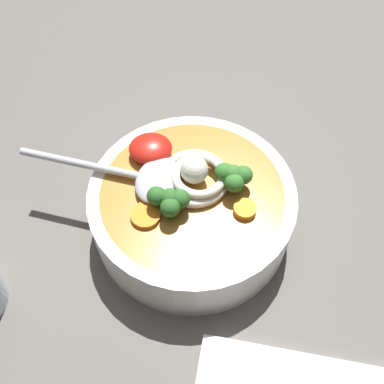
% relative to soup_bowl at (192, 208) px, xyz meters
% --- Properties ---
extents(table_slab, '(1.29, 1.29, 0.04)m').
position_rel_soup_bowl_xyz_m(table_slab, '(-0.03, -0.01, -0.05)').
color(table_slab, '#5B5651').
rests_on(table_slab, ground).
extents(soup_bowl, '(0.21, 0.21, 0.06)m').
position_rel_soup_bowl_xyz_m(soup_bowl, '(0.00, 0.00, 0.00)').
color(soup_bowl, silver).
rests_on(soup_bowl, table_slab).
extents(noodle_pile, '(0.08, 0.08, 0.03)m').
position_rel_soup_bowl_xyz_m(noodle_pile, '(0.00, 0.01, 0.04)').
color(noodle_pile, silver).
rests_on(noodle_pile, soup_bowl).
extents(soup_spoon, '(0.17, 0.08, 0.02)m').
position_rel_soup_bowl_xyz_m(soup_spoon, '(-0.05, 0.01, 0.04)').
color(soup_spoon, '#B7B7BC').
rests_on(soup_spoon, soup_bowl).
extents(chili_sauce_dollop, '(0.05, 0.04, 0.02)m').
position_rel_soup_bowl_xyz_m(chili_sauce_dollop, '(-0.04, 0.05, 0.04)').
color(chili_sauce_dollop, red).
rests_on(chili_sauce_dollop, soup_bowl).
extents(broccoli_floret_left, '(0.04, 0.03, 0.03)m').
position_rel_soup_bowl_xyz_m(broccoli_floret_left, '(-0.02, -0.02, 0.05)').
color(broccoli_floret_left, '#7A9E60').
rests_on(broccoli_floret_left, soup_bowl).
extents(broccoli_floret_far, '(0.04, 0.03, 0.03)m').
position_rel_soup_bowl_xyz_m(broccoli_floret_far, '(0.04, 0.00, 0.05)').
color(broccoli_floret_far, '#7A9E60').
rests_on(broccoli_floret_far, soup_bowl).
extents(carrot_slice_near_spoon, '(0.03, 0.03, 0.01)m').
position_rel_soup_bowl_xyz_m(carrot_slice_near_spoon, '(-0.05, -0.03, 0.03)').
color(carrot_slice_near_spoon, orange).
rests_on(carrot_slice_near_spoon, soup_bowl).
extents(carrot_slice_beside_chili, '(0.02, 0.02, 0.01)m').
position_rel_soup_bowl_xyz_m(carrot_slice_beside_chili, '(0.05, -0.03, 0.03)').
color(carrot_slice_beside_chili, orange).
rests_on(carrot_slice_beside_chili, soup_bowl).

